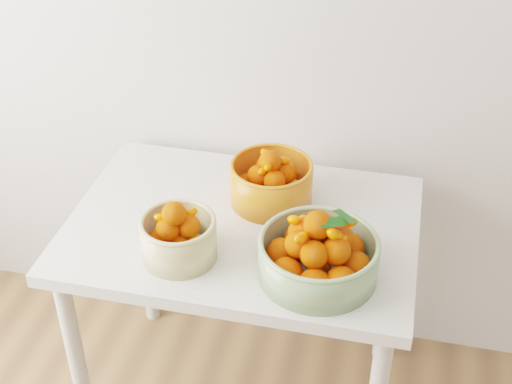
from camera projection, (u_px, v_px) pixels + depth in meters
The scene contains 4 objects.
table at pixel (243, 248), 2.11m from camera, with size 1.00×0.70×0.75m.
bowl_cream at pixel (178, 237), 1.89m from camera, with size 0.24×0.24×0.18m.
bowl_green at pixel (318, 255), 1.83m from camera, with size 0.32×0.32×0.20m.
bowl_orange at pixel (271, 182), 2.10m from camera, with size 0.25×0.25×0.18m.
Camera 1 is at (0.06, 0.02, 2.00)m, focal length 50.00 mm.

